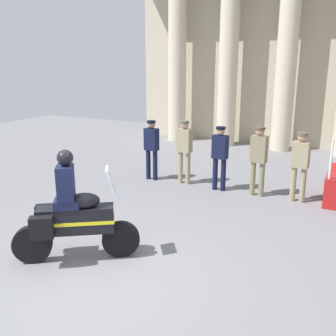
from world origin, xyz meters
TOP-DOWN VIEW (x-y plane):
  - ground_plane at (0.00, 0.00)m, footprint 28.00×28.00m
  - colonnade_backdrop at (-0.30, 11.04)m, footprint 10.34×1.57m
  - officer_in_row_0 at (-1.67, 4.99)m, footprint 0.40×0.26m
  - officer_in_row_1 at (-0.69, 5.06)m, footprint 0.40×0.26m
  - officer_in_row_2 at (0.35, 4.95)m, footprint 0.40×0.26m
  - officer_in_row_3 at (1.33, 4.95)m, footprint 0.40×0.26m
  - officer_in_row_4 at (2.30, 4.98)m, footprint 0.40×0.26m
  - motorcycle_with_rider at (-0.58, 0.35)m, footprint 1.79×1.31m

SIDE VIEW (x-z plane):
  - ground_plane at x=0.00m, z-range 0.00..0.00m
  - motorcycle_with_rider at x=-0.58m, z-range -0.16..1.74m
  - officer_in_row_2 at x=0.35m, z-range 0.15..1.80m
  - officer_in_row_4 at x=2.30m, z-range 0.15..1.81m
  - officer_in_row_0 at x=-1.67m, z-range 0.15..1.82m
  - officer_in_row_3 at x=1.33m, z-range 0.15..1.88m
  - officer_in_row_1 at x=-0.69m, z-range 0.16..1.87m
  - colonnade_backdrop at x=-0.30m, z-range 0.09..7.94m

